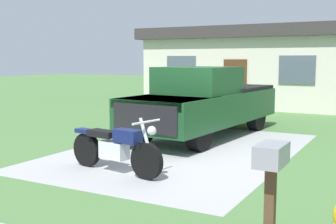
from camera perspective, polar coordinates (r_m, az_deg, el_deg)
The scene contains 6 objects.
ground_plane at distance 10.01m, azimuth 2.04°, elevation -5.12°, with size 80.00×80.00×0.00m, color #4D773F.
driveway_pad at distance 10.01m, azimuth 2.04°, elevation -5.10°, with size 4.72×7.07×0.01m, color #A5A5A5.
motorcycle at distance 8.07m, azimuth -6.94°, elevation -4.68°, with size 2.20×0.74×1.09m.
pickup_truck at distance 11.84m, azimuth 4.99°, elevation 1.40°, with size 2.41×5.75×1.90m.
mailbox at distance 4.48m, azimuth 13.44°, elevation -7.66°, with size 0.26×0.48×1.26m.
neighbor_house at distance 20.64m, azimuth 11.25°, elevation 5.98°, with size 9.60×5.60×3.50m.
Camera 1 is at (4.37, -8.76, 2.09)m, focal length 46.18 mm.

